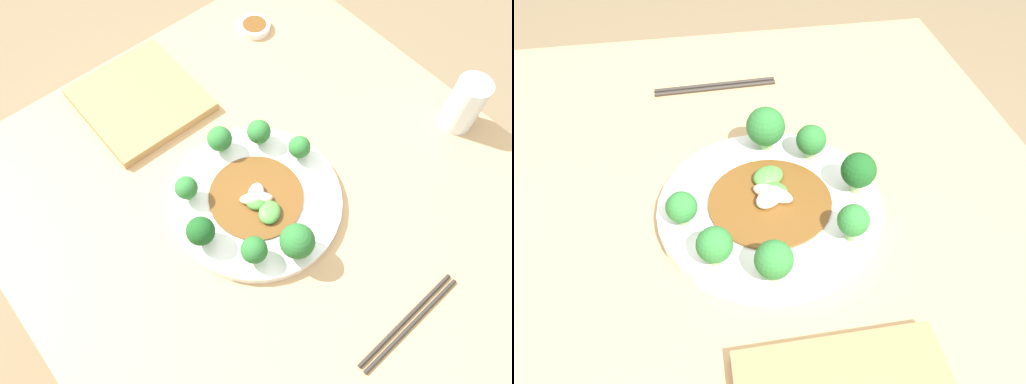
# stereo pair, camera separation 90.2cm
# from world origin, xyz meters

# --- Properties ---
(ground_plane) EXTENTS (8.00, 8.00, 0.00)m
(ground_plane) POSITION_xyz_m (0.00, 0.00, 0.00)
(ground_plane) COLOR #7F6B4C
(table) EXTENTS (0.99, 0.90, 0.76)m
(table) POSITION_xyz_m (0.00, 0.00, 0.38)
(table) COLOR tan
(table) RESTS_ON ground_plane
(plate) EXTENTS (0.30, 0.30, 0.02)m
(plate) POSITION_xyz_m (0.03, 0.03, 0.77)
(plate) COLOR white
(plate) RESTS_ON table
(broccoli_north) EXTENTS (0.05, 0.05, 0.06)m
(broccoli_north) POSITION_xyz_m (0.03, 0.15, 0.81)
(broccoli_north) COLOR #89B76B
(broccoli_north) RESTS_ON plate
(broccoli_south) EXTENTS (0.04, 0.04, 0.05)m
(broccoli_south) POSITION_xyz_m (0.05, -0.09, 0.81)
(broccoli_south) COLOR #89B76B
(broccoli_south) RESTS_ON plate
(broccoli_west) EXTENTS (0.06, 0.06, 0.07)m
(broccoli_west) POSITION_xyz_m (-0.09, 0.04, 0.82)
(broccoli_west) COLOR #7AAD5B
(broccoli_west) RESTS_ON plate
(broccoli_northeast) EXTENTS (0.04, 0.04, 0.05)m
(broccoli_northeast) POSITION_xyz_m (0.11, 0.12, 0.81)
(broccoli_northeast) COLOR #70A356
(broccoli_northeast) RESTS_ON plate
(broccoli_east) EXTENTS (0.05, 0.05, 0.06)m
(broccoli_east) POSITION_xyz_m (0.15, 0.01, 0.81)
(broccoli_east) COLOR #89B76B
(broccoli_east) RESTS_ON plate
(broccoli_northwest) EXTENTS (0.04, 0.04, 0.05)m
(broccoli_northwest) POSITION_xyz_m (-0.05, 0.10, 0.81)
(broccoli_northwest) COLOR #89B76B
(broccoli_northwest) RESTS_ON plate
(broccoli_southeast) EXTENTS (0.04, 0.04, 0.05)m
(broccoli_southeast) POSITION_xyz_m (0.12, -0.06, 0.81)
(broccoli_southeast) COLOR #89B76B
(broccoli_southeast) RESTS_ON plate
(stirfry_center) EXTENTS (0.17, 0.17, 0.02)m
(stirfry_center) POSITION_xyz_m (0.03, 0.03, 0.78)
(stirfry_center) COLOR brown
(stirfry_center) RESTS_ON plate
(drinking_glass) EXTENTS (0.06, 0.06, 0.11)m
(drinking_glass) POSITION_xyz_m (-0.08, -0.39, 0.82)
(drinking_glass) COLOR silver
(drinking_glass) RESTS_ON table
(chopsticks) EXTENTS (0.02, 0.22, 0.01)m
(chopsticks) POSITION_xyz_m (-0.29, -0.02, 0.76)
(chopsticks) COLOR #2D2823
(chopsticks) RESTS_ON table
(sauce_dish) EXTENTS (0.07, 0.07, 0.02)m
(sauce_dish) POSITION_xyz_m (0.37, -0.25, 0.77)
(sauce_dish) COLOR white
(sauce_dish) RESTS_ON table
(cutting_board) EXTENTS (0.23, 0.22, 0.02)m
(cutting_board) POSITION_xyz_m (0.35, 0.06, 0.77)
(cutting_board) COLOR #AD7F4C
(cutting_board) RESTS_ON table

